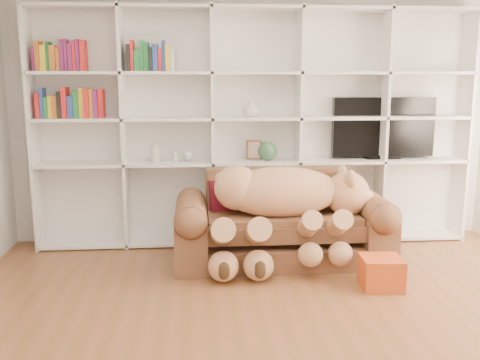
{
  "coord_description": "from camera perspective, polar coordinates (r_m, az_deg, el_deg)",
  "views": [
    {
      "loc": [
        -0.62,
        -3.09,
        1.72
      ],
      "look_at": [
        -0.22,
        1.63,
        0.79
      ],
      "focal_mm": 40.0,
      "sensor_mm": 36.0,
      "label": 1
    }
  ],
  "objects": [
    {
      "name": "throw_pillow",
      "position": [
        5.09,
        -1.46,
        -1.84
      ],
      "size": [
        0.36,
        0.25,
        0.34
      ],
      "primitive_type": "cube",
      "rotation": [
        -0.24,
        0.0,
        0.22
      ],
      "color": "maroon",
      "rests_on": "sofa"
    },
    {
      "name": "tv",
      "position": [
        5.82,
        15.03,
        5.34
      ],
      "size": [
        1.08,
        0.18,
        0.64
      ],
      "color": "black",
      "rests_on": "bookshelf"
    },
    {
      "name": "wall_back",
      "position": [
        5.64,
        1.46,
        7.27
      ],
      "size": [
        5.0,
        0.02,
        2.7
      ],
      "primitive_type": "cube",
      "color": "silver",
      "rests_on": "floor"
    },
    {
      "name": "teddy_bear",
      "position": [
        4.85,
        4.68,
        -2.48
      ],
      "size": [
        1.58,
        0.84,
        0.92
      ],
      "rotation": [
        0.0,
        0.0,
        0.16
      ],
      "color": "tan",
      "rests_on": "sofa"
    },
    {
      "name": "shelf_vase",
      "position": [
        5.44,
        1.13,
        7.66
      ],
      "size": [
        0.18,
        0.18,
        0.17
      ],
      "primitive_type": "imported",
      "rotation": [
        0.0,
        0.0,
        0.12
      ],
      "color": "beige",
      "rests_on": "bookshelf"
    },
    {
      "name": "picture_frame",
      "position": [
        5.48,
        1.51,
        3.23
      ],
      "size": [
        0.16,
        0.03,
        0.2
      ],
      "primitive_type": "cube",
      "rotation": [
        0.0,
        0.0,
        -0.05
      ],
      "color": "#50391B",
      "rests_on": "bookshelf"
    },
    {
      "name": "figurine_tall",
      "position": [
        5.47,
        -9.06,
        2.84
      ],
      "size": [
        0.11,
        0.11,
        0.18
      ],
      "primitive_type": "cylinder",
      "rotation": [
        0.0,
        0.0,
        -0.31
      ],
      "color": "beige",
      "rests_on": "bookshelf"
    },
    {
      "name": "snow_globe",
      "position": [
        5.46,
        -5.56,
        2.63
      ],
      "size": [
        0.11,
        0.11,
        0.11
      ],
      "primitive_type": "sphere",
      "color": "silver",
      "rests_on": "bookshelf"
    },
    {
      "name": "green_vase",
      "position": [
        5.5,
        2.93,
        3.12
      ],
      "size": [
        0.2,
        0.2,
        0.2
      ],
      "primitive_type": "sphere",
      "color": "#305E3F",
      "rests_on": "bookshelf"
    },
    {
      "name": "gift_box",
      "position": [
        4.61,
        14.84,
        -9.53
      ],
      "size": [
        0.35,
        0.33,
        0.26
      ],
      "primitive_type": "cube",
      "rotation": [
        0.0,
        0.0,
        -0.07
      ],
      "color": "#CA4C1B",
      "rests_on": "floor"
    },
    {
      "name": "sofa",
      "position": [
        5.08,
        4.44,
        -5.07
      ],
      "size": [
        1.98,
        0.86,
        0.83
      ],
      "color": "brown",
      "rests_on": "floor"
    },
    {
      "name": "figurine_short",
      "position": [
        5.46,
        -6.87,
        2.54
      ],
      "size": [
        0.08,
        0.08,
        0.11
      ],
      "primitive_type": "cylinder",
      "rotation": [
        0.0,
        0.0,
        0.21
      ],
      "color": "beige",
      "rests_on": "bookshelf"
    },
    {
      "name": "bookshelf",
      "position": [
        5.48,
        -0.9,
        6.71
      ],
      "size": [
        4.43,
        0.35,
        2.4
      ],
      "color": "white",
      "rests_on": "floor"
    },
    {
      "name": "floor",
      "position": [
        3.59,
        5.91,
        -17.64
      ],
      "size": [
        5.0,
        5.0,
        0.0
      ],
      "primitive_type": "plane",
      "color": "brown",
      "rests_on": "ground"
    }
  ]
}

